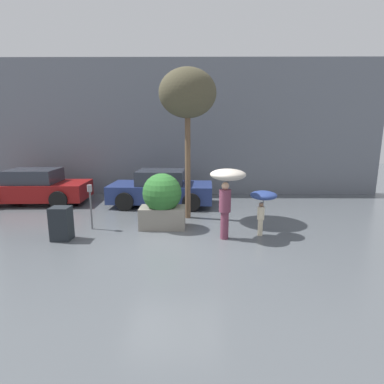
# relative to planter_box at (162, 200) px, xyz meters

# --- Properties ---
(ground_plane) EXTENTS (40.00, 40.00, 0.00)m
(ground_plane) POSITION_rel_planter_box_xyz_m (0.40, -1.34, -0.86)
(ground_plane) COLOR #51565B
(building_facade) EXTENTS (18.00, 0.30, 6.00)m
(building_facade) POSITION_rel_planter_box_xyz_m (0.40, 5.16, 2.14)
(building_facade) COLOR slate
(building_facade) RESTS_ON ground
(planter_box) EXTENTS (1.35, 1.16, 1.66)m
(planter_box) POSITION_rel_planter_box_xyz_m (0.00, 0.00, 0.00)
(planter_box) COLOR gray
(planter_box) RESTS_ON ground
(person_adult) EXTENTS (0.95, 0.95, 1.89)m
(person_adult) POSITION_rel_planter_box_xyz_m (1.83, -0.85, 0.64)
(person_adult) COLOR brown
(person_adult) RESTS_ON ground
(person_child) EXTENTS (0.74, 0.74, 1.25)m
(person_child) POSITION_rel_planter_box_xyz_m (2.85, -0.62, 0.18)
(person_child) COLOR beige
(person_child) RESTS_ON ground
(parked_car_near) EXTENTS (4.04, 2.17, 1.39)m
(parked_car_near) POSITION_rel_planter_box_xyz_m (-0.34, 2.88, -0.22)
(parked_car_near) COLOR navy
(parked_car_near) RESTS_ON ground
(parked_car_far) EXTENTS (4.21, 2.17, 1.39)m
(parked_car_far) POSITION_rel_planter_box_xyz_m (-5.48, 3.13, -0.22)
(parked_car_far) COLOR maroon
(parked_car_far) RESTS_ON ground
(street_tree) EXTENTS (1.81, 1.81, 4.81)m
(street_tree) POSITION_rel_planter_box_xyz_m (0.74, 1.09, 3.13)
(street_tree) COLOR brown
(street_tree) RESTS_ON ground
(parking_meter) EXTENTS (0.14, 0.14, 1.34)m
(parking_meter) POSITION_rel_planter_box_xyz_m (-2.10, -0.14, 0.10)
(parking_meter) COLOR #595B60
(parking_meter) RESTS_ON ground
(newspaper_box) EXTENTS (0.50, 0.44, 0.90)m
(newspaper_box) POSITION_rel_planter_box_xyz_m (-2.60, -1.04, -0.41)
(newspaper_box) COLOR #1E2328
(newspaper_box) RESTS_ON ground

